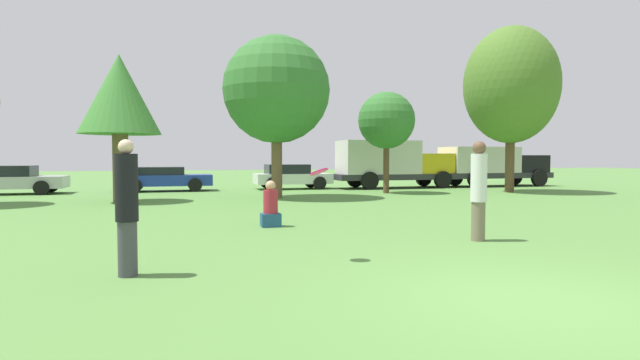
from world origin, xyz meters
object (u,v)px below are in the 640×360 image
object	(u,v)px
tree_2	(276,90)
parked_car_white	(291,176)
tree_1	(119,96)
parked_car_blue	(164,178)
tree_3	(386,121)
person_catcher	(479,189)
tree_4	(511,85)
parked_car_silver	(10,179)
frisbee	(319,172)
bystander_sitting	(271,208)
delivery_truck_black	(491,164)
delivery_truck_yellow	(391,163)
person_thrower	(127,207)

from	to	relation	value
tree_2	parked_car_white	xyz separation A→B (m)	(1.72, 5.41, -3.59)
tree_2	tree_1	bearing A→B (deg)	-177.07
parked_car_blue	tree_3	bearing A→B (deg)	-23.48
person_catcher	parked_car_blue	size ratio (longest dim) A/B	0.44
tree_4	parked_car_silver	xyz separation A→B (m)	(-21.81, 4.64, -4.25)
frisbee	tree_1	xyz separation A→B (m)	(-4.18, 11.90, 2.41)
bystander_sitting	parked_car_white	bearing A→B (deg)	76.06
person_catcher	bystander_sitting	size ratio (longest dim) A/B	1.79
tree_4	parked_car_blue	world-z (taller)	tree_4
parked_car_blue	parked_car_white	bearing A→B (deg)	-0.57
parked_car_blue	person_catcher	bearing A→B (deg)	-70.00
tree_1	tree_2	distance (m)	5.78
delivery_truck_black	tree_4	bearing A→B (deg)	-115.67
frisbee	delivery_truck_yellow	xyz separation A→B (m)	(8.58, 17.11, -0.05)
person_thrower	bystander_sitting	distance (m)	5.13
person_thrower	tree_1	world-z (taller)	tree_1
bystander_sitting	parked_car_blue	size ratio (longest dim) A/B	0.25
bystander_sitting	parked_car_silver	distance (m)	16.09
tree_3	tree_4	distance (m)	6.03
tree_3	delivery_truck_black	bearing A→B (deg)	24.73
frisbee	parked_car_blue	size ratio (longest dim) A/B	0.07
person_thrower	tree_4	xyz separation A→B (m)	(15.30, 12.89, 3.96)
bystander_sitting	delivery_truck_black	distance (m)	19.71
person_catcher	parked_car_blue	bearing A→B (deg)	-80.88
tree_3	delivery_truck_yellow	distance (m)	4.42
person_thrower	parked_car_white	bearing A→B (deg)	59.43
person_thrower	delivery_truck_black	distance (m)	24.64
tree_2	tree_4	size ratio (longest dim) A/B	0.84
person_catcher	frisbee	world-z (taller)	person_catcher
tree_1	parked_car_silver	size ratio (longest dim) A/B	1.24
tree_1	delivery_truck_yellow	world-z (taller)	tree_1
tree_1	parked_car_white	bearing A→B (deg)	37.33
person_catcher	tree_3	bearing A→B (deg)	-116.84
tree_4	parked_car_white	bearing A→B (deg)	151.45
person_thrower	parked_car_blue	xyz separation A→B (m)	(-0.13, 17.87, -0.32)
tree_4	parked_car_white	xyz separation A→B (m)	(-9.23, 5.02, -4.24)
person_catcher	tree_3	distance (m)	13.18
tree_2	delivery_truck_yellow	world-z (taller)	tree_2
delivery_truck_yellow	delivery_truck_black	bearing A→B (deg)	-0.66
person_thrower	parked_car_silver	xyz separation A→B (m)	(-6.52, 17.52, -0.29)
bystander_sitting	delivery_truck_yellow	xyz separation A→B (m)	(8.65, 13.08, 0.89)
parked_car_white	person_catcher	bearing A→B (deg)	-90.46
person_catcher	parked_car_silver	distance (m)	20.62
tree_2	delivery_truck_black	world-z (taller)	tree_2
frisbee	tree_2	size ratio (longest dim) A/B	0.05
person_catcher	frisbee	distance (m)	3.62
tree_3	parked_car_blue	size ratio (longest dim) A/B	1.05
bystander_sitting	delivery_truck_yellow	distance (m)	15.70
bystander_sitting	tree_4	size ratio (longest dim) A/B	0.14
tree_1	parked_car_white	size ratio (longest dim) A/B	1.37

